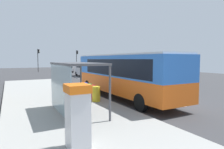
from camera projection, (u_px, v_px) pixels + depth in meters
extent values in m
cube|color=#38383A|center=(87.00, 81.00, 25.89)|extent=(56.00, 92.00, 0.04)
cube|color=#999993|center=(58.00, 103.00, 12.33)|extent=(6.20, 30.00, 0.18)
cube|color=silver|center=(172.00, 103.00, 12.78)|extent=(0.16, 2.20, 0.01)
cube|color=silver|center=(130.00, 92.00, 17.19)|extent=(0.16, 2.20, 0.01)
cube|color=silver|center=(105.00, 85.00, 21.60)|extent=(0.16, 2.20, 0.01)
cube|color=silver|center=(89.00, 81.00, 26.01)|extent=(0.16, 2.20, 0.01)
cube|color=silver|center=(77.00, 78.00, 30.42)|extent=(0.16, 2.20, 0.01)
cube|color=silver|center=(68.00, 75.00, 34.83)|extent=(0.16, 2.20, 0.01)
cube|color=silver|center=(61.00, 73.00, 39.23)|extent=(0.16, 2.20, 0.01)
cube|color=orange|center=(123.00, 83.00, 14.44)|extent=(2.67, 11.04, 1.15)
cube|color=blue|center=(123.00, 66.00, 14.34)|extent=(2.67, 11.04, 1.45)
cube|color=silver|center=(123.00, 55.00, 14.28)|extent=(2.54, 10.82, 0.12)
cube|color=black|center=(93.00, 65.00, 19.11)|extent=(2.30, 0.16, 1.22)
cube|color=black|center=(111.00, 67.00, 13.33)|extent=(0.21, 8.58, 1.10)
cylinder|color=black|center=(88.00, 86.00, 17.35)|extent=(0.30, 1.00, 1.00)
cylinder|color=black|center=(111.00, 84.00, 18.44)|extent=(0.30, 1.00, 1.00)
cylinder|color=black|center=(141.00, 103.00, 10.71)|extent=(0.30, 1.00, 1.00)
cylinder|color=black|center=(171.00, 99.00, 11.79)|extent=(0.30, 1.00, 1.00)
cube|color=silver|center=(85.00, 68.00, 32.72)|extent=(2.16, 5.26, 1.96)
cube|color=black|center=(85.00, 66.00, 32.69)|extent=(2.14, 3.18, 0.44)
cylinder|color=black|center=(94.00, 75.00, 31.40)|extent=(0.24, 0.69, 0.68)
cylinder|color=black|center=(84.00, 75.00, 30.61)|extent=(0.24, 0.69, 0.68)
cylinder|color=black|center=(86.00, 73.00, 34.98)|extent=(0.24, 0.69, 0.68)
cylinder|color=black|center=(76.00, 74.00, 34.20)|extent=(0.24, 0.69, 0.68)
cube|color=#B7B7BC|center=(67.00, 69.00, 42.96)|extent=(1.99, 4.47, 0.60)
cube|color=black|center=(67.00, 67.00, 42.73)|extent=(1.69, 2.44, 0.60)
cylinder|color=black|center=(62.00, 70.00, 43.98)|extent=(0.23, 0.65, 0.64)
cylinder|color=black|center=(69.00, 70.00, 44.68)|extent=(0.23, 0.65, 0.64)
cylinder|color=black|center=(65.00, 71.00, 41.28)|extent=(0.23, 0.65, 0.64)
cylinder|color=black|center=(73.00, 71.00, 41.98)|extent=(0.23, 0.65, 0.64)
cube|color=#195933|center=(60.00, 68.00, 48.96)|extent=(1.95, 4.46, 0.60)
cube|color=black|center=(60.00, 66.00, 48.73)|extent=(1.66, 2.43, 0.60)
cylinder|color=black|center=(56.00, 69.00, 49.97)|extent=(0.22, 0.65, 0.64)
cylinder|color=black|center=(62.00, 69.00, 50.68)|extent=(0.22, 0.65, 0.64)
cylinder|color=black|center=(58.00, 70.00, 47.28)|extent=(0.22, 0.65, 0.64)
cylinder|color=black|center=(65.00, 70.00, 47.99)|extent=(0.22, 0.65, 0.64)
cube|color=silver|center=(78.00, 121.00, 5.87)|extent=(0.60, 0.70, 1.70)
cube|color=orange|center=(77.00, 88.00, 5.79)|extent=(0.66, 0.76, 0.24)
cube|color=black|center=(87.00, 110.00, 5.99)|extent=(0.03, 0.36, 0.44)
cylinder|color=yellow|center=(96.00, 94.00, 12.51)|extent=(0.52, 0.52, 0.95)
cylinder|color=red|center=(92.00, 92.00, 13.13)|extent=(0.52, 0.52, 0.95)
cylinder|color=green|center=(88.00, 91.00, 13.75)|extent=(0.52, 0.52, 0.95)
cylinder|color=blue|center=(85.00, 89.00, 14.37)|extent=(0.52, 0.52, 0.95)
cylinder|color=#2D2D2D|center=(77.00, 61.00, 46.96)|extent=(0.14, 0.14, 4.96)
cube|color=black|center=(77.00, 52.00, 46.90)|extent=(0.24, 0.28, 0.84)
sphere|color=#360606|center=(78.00, 51.00, 46.94)|extent=(0.16, 0.16, 0.16)
sphere|color=#F2B20C|center=(78.00, 52.00, 46.96)|extent=(0.16, 0.16, 0.16)
sphere|color=black|center=(78.00, 53.00, 46.98)|extent=(0.16, 0.16, 0.16)
cylinder|color=#2D2D2D|center=(38.00, 61.00, 43.66)|extent=(0.14, 0.14, 5.07)
cube|color=black|center=(39.00, 51.00, 43.60)|extent=(0.24, 0.28, 0.84)
sphere|color=#360606|center=(39.00, 50.00, 43.64)|extent=(0.16, 0.16, 0.16)
sphere|color=#F2B20C|center=(39.00, 51.00, 43.66)|extent=(0.16, 0.16, 0.16)
sphere|color=black|center=(39.00, 53.00, 43.68)|extent=(0.16, 0.16, 0.16)
cube|color=#4C4C51|center=(77.00, 64.00, 9.65)|extent=(1.80, 4.00, 0.10)
cube|color=#8CA5B2|center=(60.00, 89.00, 9.35)|extent=(0.06, 3.80, 2.30)
cylinder|color=#4C4C51|center=(110.00, 93.00, 8.47)|extent=(0.10, 0.10, 2.44)
cylinder|color=#4C4C51|center=(81.00, 83.00, 11.82)|extent=(0.10, 0.10, 2.44)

